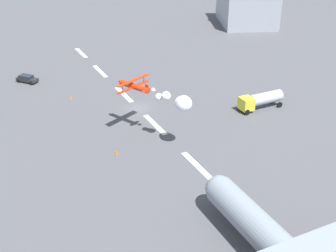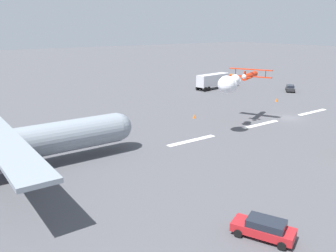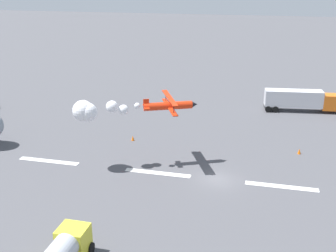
{
  "view_description": "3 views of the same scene",
  "coord_description": "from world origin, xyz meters",
  "px_view_note": "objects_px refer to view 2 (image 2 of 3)",
  "views": [
    {
      "loc": [
        68.32,
        -28.04,
        34.8
      ],
      "look_at": [
        14.08,
        -0.98,
        3.19
      ],
      "focal_mm": 47.75,
      "sensor_mm": 36.0,
      "label": 1
    },
    {
      "loc": [
        51.32,
        35.8,
        15.23
      ],
      "look_at": [
        25.51,
        0.0,
        2.75
      ],
      "focal_mm": 37.96,
      "sensor_mm": 36.0,
      "label": 2
    },
    {
      "loc": [
        -4.72,
        43.31,
        22.1
      ],
      "look_at": [
        6.7,
        -3.3,
        4.84
      ],
      "focal_mm": 44.6,
      "sensor_mm": 36.0,
      "label": 3
    }
  ],
  "objects_px": {
    "traffic_cone_near": "(276,100)",
    "traffic_cone_far": "(194,116)",
    "cargo_transport_plane": "(8,145)",
    "followme_car_yellow": "(290,88)",
    "semi_truck_orange": "(217,80)",
    "stunt_biplane_red": "(234,82)",
    "airport_staff_sedan": "(264,228)"
  },
  "relations": [
    {
      "from": "airport_staff_sedan",
      "to": "followme_car_yellow",
      "type": "bearing_deg",
      "value": -145.79
    },
    {
      "from": "semi_truck_orange",
      "to": "traffic_cone_far",
      "type": "height_order",
      "value": "semi_truck_orange"
    },
    {
      "from": "followme_car_yellow",
      "to": "traffic_cone_near",
      "type": "distance_m",
      "value": 13.8
    },
    {
      "from": "cargo_transport_plane",
      "to": "stunt_biplane_red",
      "type": "distance_m",
      "value": 31.1
    },
    {
      "from": "traffic_cone_near",
      "to": "stunt_biplane_red",
      "type": "bearing_deg",
      "value": 22.69
    },
    {
      "from": "cargo_transport_plane",
      "to": "airport_staff_sedan",
      "type": "bearing_deg",
      "value": 117.25
    },
    {
      "from": "cargo_transport_plane",
      "to": "traffic_cone_near",
      "type": "distance_m",
      "value": 54.33
    },
    {
      "from": "traffic_cone_near",
      "to": "traffic_cone_far",
      "type": "height_order",
      "value": "same"
    },
    {
      "from": "followme_car_yellow",
      "to": "traffic_cone_far",
      "type": "xyz_separation_m",
      "value": [
        35.41,
        6.35,
        -0.44
      ]
    },
    {
      "from": "traffic_cone_far",
      "to": "followme_car_yellow",
      "type": "bearing_deg",
      "value": -169.83
    },
    {
      "from": "followme_car_yellow",
      "to": "traffic_cone_far",
      "type": "bearing_deg",
      "value": 10.17
    },
    {
      "from": "traffic_cone_far",
      "to": "stunt_biplane_red",
      "type": "bearing_deg",
      "value": 88.63
    },
    {
      "from": "stunt_biplane_red",
      "to": "followme_car_yellow",
      "type": "distance_m",
      "value": 39.33
    },
    {
      "from": "cargo_transport_plane",
      "to": "traffic_cone_far",
      "type": "xyz_separation_m",
      "value": [
        -30.93,
        -6.5,
        -2.8
      ]
    },
    {
      "from": "stunt_biplane_red",
      "to": "semi_truck_orange",
      "type": "bearing_deg",
      "value": -129.95
    },
    {
      "from": "stunt_biplane_red",
      "to": "followme_car_yellow",
      "type": "height_order",
      "value": "stunt_biplane_red"
    },
    {
      "from": "cargo_transport_plane",
      "to": "traffic_cone_far",
      "type": "distance_m",
      "value": 31.73
    },
    {
      "from": "semi_truck_orange",
      "to": "cargo_transport_plane",
      "type": "bearing_deg",
      "value": 25.71
    },
    {
      "from": "traffic_cone_far",
      "to": "traffic_cone_near",
      "type": "bearing_deg",
      "value": -178.35
    },
    {
      "from": "semi_truck_orange",
      "to": "followme_car_yellow",
      "type": "height_order",
      "value": "semi_truck_orange"
    },
    {
      "from": "airport_staff_sedan",
      "to": "traffic_cone_near",
      "type": "height_order",
      "value": "airport_staff_sedan"
    },
    {
      "from": "cargo_transport_plane",
      "to": "airport_staff_sedan",
      "type": "height_order",
      "value": "cargo_transport_plane"
    },
    {
      "from": "semi_truck_orange",
      "to": "traffic_cone_near",
      "type": "relative_size",
      "value": 18.48
    },
    {
      "from": "cargo_transport_plane",
      "to": "followme_car_yellow",
      "type": "xyz_separation_m",
      "value": [
        -66.34,
        -12.85,
        -2.36
      ]
    },
    {
      "from": "followme_car_yellow",
      "to": "traffic_cone_near",
      "type": "xyz_separation_m",
      "value": [
        12.56,
        5.69,
        -0.44
      ]
    },
    {
      "from": "airport_staff_sedan",
      "to": "traffic_cone_far",
      "type": "height_order",
      "value": "airport_staff_sedan"
    },
    {
      "from": "cargo_transport_plane",
      "to": "followme_car_yellow",
      "type": "height_order",
      "value": "cargo_transport_plane"
    },
    {
      "from": "semi_truck_orange",
      "to": "traffic_cone_near",
      "type": "bearing_deg",
      "value": 86.51
    },
    {
      "from": "stunt_biplane_red",
      "to": "followme_car_yellow",
      "type": "xyz_separation_m",
      "value": [
        -35.63,
        -15.34,
        -6.53
      ]
    },
    {
      "from": "semi_truck_orange",
      "to": "airport_staff_sedan",
      "type": "xyz_separation_m",
      "value": [
        42.66,
        50.35,
        -1.3
      ]
    },
    {
      "from": "cargo_transport_plane",
      "to": "traffic_cone_near",
      "type": "xyz_separation_m",
      "value": [
        -53.79,
        -7.16,
        -2.8
      ]
    },
    {
      "from": "followme_car_yellow",
      "to": "traffic_cone_far",
      "type": "height_order",
      "value": "followme_car_yellow"
    }
  ]
}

